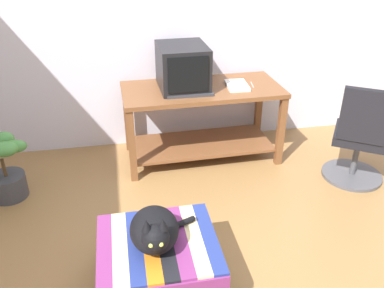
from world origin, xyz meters
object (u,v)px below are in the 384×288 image
object	(u,v)px
potted_plant	(5,169)
book	(237,85)
cat	(155,230)
ottoman_with_blanket	(159,266)
tv_monitor	(183,67)
desk	(202,110)
keyboard	(189,93)
office_chair	(359,141)

from	to	relation	value
potted_plant	book	bearing A→B (deg)	9.35
cat	potted_plant	xyz separation A→B (m)	(-1.08, 1.21, -0.21)
book	ottoman_with_blanket	bearing A→B (deg)	-116.89
tv_monitor	ottoman_with_blanket	bearing A→B (deg)	-106.13
desk	book	bearing A→B (deg)	-8.97
book	potted_plant	size ratio (longest dim) A/B	0.50
potted_plant	cat	bearing A→B (deg)	-48.12
keyboard	potted_plant	size ratio (longest dim) A/B	0.72
tv_monitor	office_chair	world-z (taller)	tv_monitor
cat	office_chair	xyz separation A→B (m)	(1.82, 0.92, -0.09)
book	cat	bearing A→B (deg)	-116.97
keyboard	ottoman_with_blanket	world-z (taller)	keyboard
ottoman_with_blanket	cat	bearing A→B (deg)	-126.07
tv_monitor	cat	xyz separation A→B (m)	(-0.43, -1.61, -0.42)
ottoman_with_blanket	potted_plant	bearing A→B (deg)	132.74
ottoman_with_blanket	office_chair	distance (m)	2.03
potted_plant	office_chair	world-z (taller)	office_chair
tv_monitor	cat	world-z (taller)	tv_monitor
keyboard	cat	bearing A→B (deg)	-106.91
ottoman_with_blanket	potted_plant	distance (m)	1.62
book	desk	bearing A→B (deg)	176.23
keyboard	book	xyz separation A→B (m)	(0.46, 0.11, 0.00)
cat	desk	bearing A→B (deg)	71.79
desk	ottoman_with_blanket	xyz separation A→B (m)	(-0.59, -1.56, -0.30)
office_chair	keyboard	bearing A→B (deg)	12.83
tv_monitor	potted_plant	xyz separation A→B (m)	(-1.52, -0.40, -0.63)
desk	potted_plant	xyz separation A→B (m)	(-1.69, -0.37, -0.22)
tv_monitor	cat	bearing A→B (deg)	-106.44
ottoman_with_blanket	office_chair	world-z (taller)	office_chair
keyboard	book	size ratio (longest dim) A/B	1.45
keyboard	book	distance (m)	0.47
keyboard	ottoman_with_blanket	bearing A→B (deg)	-106.60
tv_monitor	keyboard	world-z (taller)	tv_monitor
tv_monitor	office_chair	distance (m)	1.63
tv_monitor	office_chair	xyz separation A→B (m)	(1.39, -0.69, -0.51)
desk	office_chair	distance (m)	1.39
keyboard	potted_plant	world-z (taller)	keyboard
cat	office_chair	bearing A→B (deg)	29.46
potted_plant	office_chair	distance (m)	2.92
tv_monitor	office_chair	bearing A→B (deg)	-27.92
book	ottoman_with_blanket	size ratio (longest dim) A/B	0.40
tv_monitor	book	xyz separation A→B (m)	(0.48, -0.07, -0.17)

